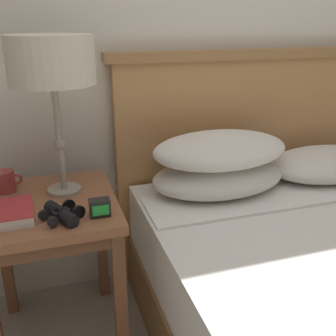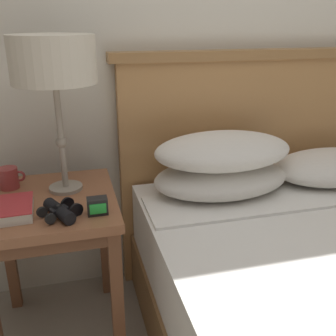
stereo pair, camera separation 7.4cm
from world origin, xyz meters
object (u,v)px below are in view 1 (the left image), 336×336
table_lamp (51,64)px  coffee_mug (5,181)px  nightstand (51,224)px  book_on_nightstand (10,213)px  binoculars_pair (62,213)px  alarm_clock (100,208)px

table_lamp → coffee_mug: (-0.22, 0.07, -0.45)m
nightstand → coffee_mug: size_ratio=6.20×
table_lamp → book_on_nightstand: size_ratio=3.04×
nightstand → book_on_nightstand: size_ratio=3.31×
book_on_nightstand → coffee_mug: bearing=95.9°
nightstand → table_lamp: bearing=49.3°
book_on_nightstand → binoculars_pair: binoculars_pair is taller
nightstand → table_lamp: (0.07, 0.08, 0.58)m
nightstand → alarm_clock: 0.27m
nightstand → table_lamp: size_ratio=1.09×
binoculars_pair → coffee_mug: (-0.19, 0.30, 0.02)m
table_lamp → coffee_mug: 0.50m
binoculars_pair → alarm_clock: alarm_clock is taller
nightstand → coffee_mug: coffee_mug is taller
book_on_nightstand → nightstand: bearing=37.8°
table_lamp → alarm_clock: 0.53m
table_lamp → binoculars_pair: 0.52m
alarm_clock → coffee_mug: bearing=135.7°
nightstand → alarm_clock: size_ratio=9.13×
nightstand → table_lamp: 0.59m
table_lamp → binoculars_pair: (-0.02, -0.23, -0.47)m
book_on_nightstand → binoculars_pair: bearing=-19.7°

